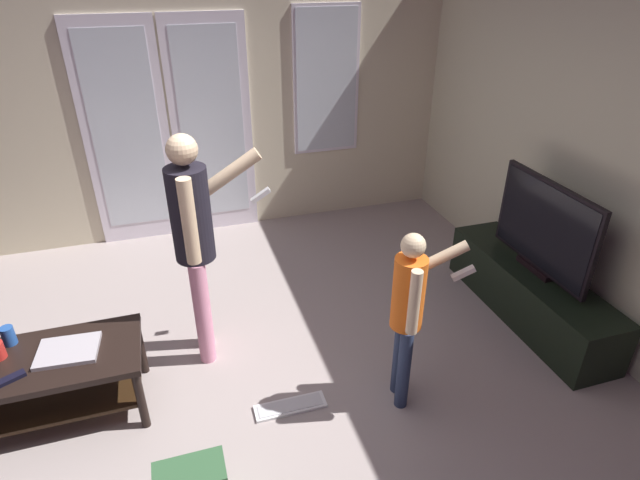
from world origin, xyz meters
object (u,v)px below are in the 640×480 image
object	(u,v)px
laptop_closed	(68,351)
person_child	(409,306)
coffee_table	(51,374)
tv_remote_black	(8,380)
tv_stand	(529,293)
flat_screen_tv	(544,228)
loose_keyboard	(290,406)
cup_near_edge	(8,336)
person_adult	(195,233)

from	to	relation	value
laptop_closed	person_child	bearing A→B (deg)	-10.05
coffee_table	tv_remote_black	bearing A→B (deg)	-136.97
tv_stand	flat_screen_tv	bearing A→B (deg)	114.64
loose_keyboard	flat_screen_tv	bearing A→B (deg)	10.62
tv_stand	person_child	bearing A→B (deg)	-159.42
tv_stand	cup_near_edge	size ratio (longest dim) A/B	13.34
person_adult	coffee_table	bearing A→B (deg)	-160.91
flat_screen_tv	tv_remote_black	xyz separation A→B (m)	(-3.43, -0.15, -0.30)
flat_screen_tv	loose_keyboard	world-z (taller)	flat_screen_tv
tv_stand	cup_near_edge	world-z (taller)	cup_near_edge
coffee_table	tv_remote_black	distance (m)	0.25
person_adult	person_child	size ratio (longest dim) A/B	1.35
person_adult	person_child	bearing A→B (deg)	-36.08
person_child	loose_keyboard	world-z (taller)	person_child
loose_keyboard	tv_remote_black	distance (m)	1.56
person_child	laptop_closed	bearing A→B (deg)	165.61
person_child	cup_near_edge	bearing A→B (deg)	163.24
coffee_table	cup_near_edge	world-z (taller)	cup_near_edge
coffee_table	laptop_closed	xyz separation A→B (m)	(0.12, 0.01, 0.13)
person_child	loose_keyboard	xyz separation A→B (m)	(-0.68, 0.12, -0.69)
cup_near_edge	tv_remote_black	size ratio (longest dim) A/B	0.68
flat_screen_tv	person_adult	xyz separation A→B (m)	(-2.36, 0.31, 0.18)
coffee_table	person_child	bearing A→B (deg)	-13.38
person_adult	laptop_closed	size ratio (longest dim) A/B	4.72
coffee_table	laptop_closed	distance (m)	0.18
flat_screen_tv	tv_remote_black	bearing A→B (deg)	-177.44
tv_stand	laptop_closed	bearing A→B (deg)	179.94
flat_screen_tv	person_child	xyz separation A→B (m)	(-1.27, -0.48, -0.06)
coffee_table	tv_stand	distance (m)	3.28
cup_near_edge	tv_remote_black	bearing A→B (deg)	-81.71
flat_screen_tv	cup_near_edge	size ratio (longest dim) A/B	8.23
tv_stand	loose_keyboard	xyz separation A→B (m)	(-1.96, -0.36, -0.19)
loose_keyboard	person_adult	bearing A→B (deg)	120.95
flat_screen_tv	cup_near_edge	world-z (taller)	flat_screen_tv
flat_screen_tv	person_child	distance (m)	1.36
tv_stand	cup_near_edge	xyz separation A→B (m)	(-3.48, 0.19, 0.30)
loose_keyboard	cup_near_edge	xyz separation A→B (m)	(-1.52, 0.55, 0.49)
tv_stand	loose_keyboard	distance (m)	2.00
cup_near_edge	flat_screen_tv	bearing A→B (deg)	-2.99
laptop_closed	cup_near_edge	bearing A→B (deg)	155.21
person_adult	cup_near_edge	xyz separation A→B (m)	(-1.12, -0.13, -0.43)
flat_screen_tv	loose_keyboard	size ratio (longest dim) A/B	2.16
person_adult	loose_keyboard	distance (m)	1.22
laptop_closed	loose_keyboard	bearing A→B (deg)	-12.66
tv_stand	tv_remote_black	xyz separation A→B (m)	(-3.43, -0.15, 0.25)
loose_keyboard	tv_remote_black	world-z (taller)	tv_remote_black
coffee_table	loose_keyboard	world-z (taller)	coffee_table
flat_screen_tv	person_adult	size ratio (longest dim) A/B	0.61
laptop_closed	tv_remote_black	xyz separation A→B (m)	(-0.28, -0.15, -0.00)
coffee_table	tv_remote_black	size ratio (longest dim) A/B	6.01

